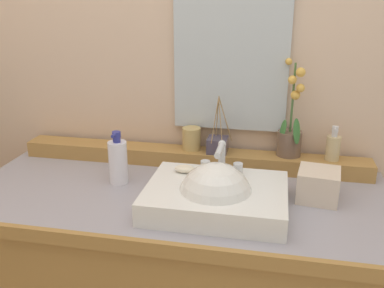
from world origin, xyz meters
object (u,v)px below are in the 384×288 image
(sink_basin, at_px, (216,198))
(reed_diffuser, at_px, (218,144))
(lotion_bottle, at_px, (118,161))
(tissue_box, at_px, (318,185))
(potted_plant, at_px, (290,133))
(soap_dispenser, at_px, (333,147))
(tumbler_cup, at_px, (192,139))
(soap_bar, at_px, (185,169))

(sink_basin, height_order, reed_diffuser, reed_diffuser)
(sink_basin, height_order, lotion_bottle, lotion_bottle)
(lotion_bottle, distance_m, tissue_box, 0.69)
(reed_diffuser, bearing_deg, tissue_box, -29.68)
(potted_plant, bearing_deg, reed_diffuser, -175.84)
(reed_diffuser, height_order, lotion_bottle, reed_diffuser)
(potted_plant, xyz_separation_m, lotion_bottle, (-0.59, -0.23, -0.07))
(soap_dispenser, bearing_deg, tumbler_cup, 179.34)
(tissue_box, bearing_deg, reed_diffuser, 150.32)
(lotion_bottle, bearing_deg, sink_basin, -19.48)
(soap_bar, distance_m, lotion_bottle, 0.25)
(soap_bar, bearing_deg, tumbler_cup, 96.40)
(reed_diffuser, relative_size, lotion_bottle, 1.16)
(potted_plant, height_order, tissue_box, potted_plant)
(lotion_bottle, xyz_separation_m, tissue_box, (0.69, 0.01, -0.03))
(sink_basin, relative_size, reed_diffuser, 1.97)
(reed_diffuser, bearing_deg, sink_basin, -82.61)
(sink_basin, height_order, soap_dispenser, soap_dispenser)
(potted_plant, bearing_deg, tissue_box, -67.53)
(sink_basin, xyz_separation_m, tissue_box, (0.32, 0.14, 0.01))
(sink_basin, distance_m, lotion_bottle, 0.39)
(potted_plant, relative_size, lotion_bottle, 1.89)
(soap_dispenser, bearing_deg, lotion_bottle, -163.92)
(potted_plant, bearing_deg, tumbler_cup, -178.59)
(lotion_bottle, bearing_deg, soap_dispenser, 16.08)
(sink_basin, bearing_deg, soap_bar, 140.13)
(reed_diffuser, bearing_deg, lotion_bottle, -146.88)
(potted_plant, bearing_deg, sink_basin, -121.84)
(potted_plant, distance_m, tissue_box, 0.26)
(soap_bar, height_order, tumbler_cup, tumbler_cup)
(soap_dispenser, distance_m, lotion_bottle, 0.78)
(soap_dispenser, bearing_deg, tissue_box, -106.39)
(tumbler_cup, xyz_separation_m, reed_diffuser, (0.10, -0.01, -0.01))
(soap_dispenser, relative_size, lotion_bottle, 0.68)
(sink_basin, relative_size, soap_dispenser, 3.39)
(potted_plant, xyz_separation_m, soap_dispenser, (0.16, -0.02, -0.04))
(soap_bar, height_order, soap_dispenser, soap_dispenser)
(potted_plant, bearing_deg, lotion_bottle, -158.71)
(potted_plant, xyz_separation_m, tumbler_cup, (-0.37, -0.01, -0.04))
(sink_basin, distance_m, soap_bar, 0.16)
(tumbler_cup, xyz_separation_m, tissue_box, (0.47, -0.22, -0.05))
(soap_bar, xyz_separation_m, potted_plant, (0.34, 0.26, 0.06))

